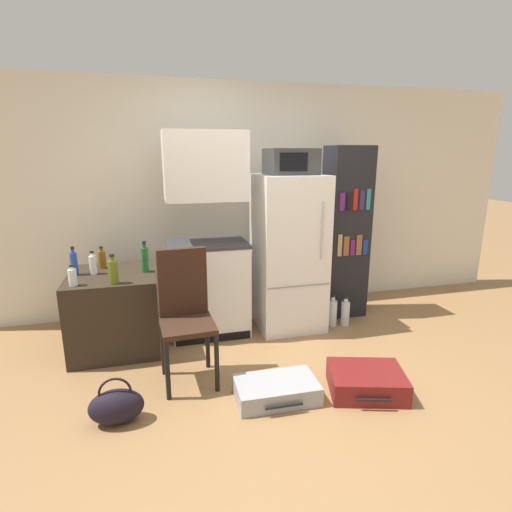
# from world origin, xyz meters

# --- Properties ---
(ground_plane) EXTENTS (24.00, 24.00, 0.00)m
(ground_plane) POSITION_xyz_m (0.00, 0.00, 0.00)
(ground_plane) COLOR olive
(wall_back) EXTENTS (6.40, 0.10, 2.51)m
(wall_back) POSITION_xyz_m (0.20, 2.00, 1.25)
(wall_back) COLOR silver
(wall_back) RESTS_ON ground_plane
(side_table) EXTENTS (0.76, 0.79, 0.71)m
(side_table) POSITION_xyz_m (-1.35, 1.21, 0.36)
(side_table) COLOR #2D2319
(side_table) RESTS_ON ground_plane
(kitchen_hutch) EXTENTS (0.76, 0.56, 1.96)m
(kitchen_hutch) POSITION_xyz_m (-0.47, 1.33, 0.89)
(kitchen_hutch) COLOR white
(kitchen_hutch) RESTS_ON ground_plane
(refrigerator) EXTENTS (0.66, 0.67, 1.56)m
(refrigerator) POSITION_xyz_m (0.35, 1.28, 0.78)
(refrigerator) COLOR white
(refrigerator) RESTS_ON ground_plane
(microwave) EXTENTS (0.46, 0.42, 0.24)m
(microwave) POSITION_xyz_m (0.35, 1.28, 1.68)
(microwave) COLOR #333333
(microwave) RESTS_ON refrigerator
(bookshelf) EXTENTS (0.44, 0.36, 1.84)m
(bookshelf) POSITION_xyz_m (1.05, 1.43, 0.92)
(bookshelf) COLOR black
(bookshelf) RESTS_ON ground_plane
(bottle_milk_white) EXTENTS (0.06, 0.06, 0.21)m
(bottle_milk_white) POSITION_xyz_m (-1.50, 1.23, 0.80)
(bottle_milk_white) COLOR white
(bottle_milk_white) RESTS_ON side_table
(bottle_green_tall) EXTENTS (0.07, 0.07, 0.29)m
(bottle_green_tall) POSITION_xyz_m (-1.05, 1.19, 0.83)
(bottle_green_tall) COLOR #1E6028
(bottle_green_tall) RESTS_ON side_table
(bottle_amber_beer) EXTENTS (0.07, 0.07, 0.21)m
(bottle_amber_beer) POSITION_xyz_m (-1.45, 1.42, 0.80)
(bottle_amber_beer) COLOR brown
(bottle_amber_beer) RESTS_ON side_table
(bottle_olive_oil) EXTENTS (0.08, 0.08, 0.25)m
(bottle_olive_oil) POSITION_xyz_m (-1.31, 0.90, 0.82)
(bottle_olive_oil) COLOR #566619
(bottle_olive_oil) RESTS_ON side_table
(bottle_blue_soda) EXTENTS (0.06, 0.06, 0.26)m
(bottle_blue_soda) POSITION_xyz_m (-1.66, 1.25, 0.82)
(bottle_blue_soda) COLOR #1E47A3
(bottle_blue_soda) RESTS_ON side_table
(bottle_clear_short) EXTENTS (0.07, 0.07, 0.18)m
(bottle_clear_short) POSITION_xyz_m (-1.62, 0.93, 0.78)
(bottle_clear_short) COLOR silver
(bottle_clear_short) RESTS_ON side_table
(chair) EXTENTS (0.42, 0.42, 1.05)m
(chair) POSITION_xyz_m (-0.76, 0.51, 0.61)
(chair) COLOR black
(chair) RESTS_ON ground_plane
(suitcase_large_flat) EXTENTS (0.61, 0.40, 0.14)m
(suitcase_large_flat) POSITION_xyz_m (-0.16, 0.03, 0.07)
(suitcase_large_flat) COLOR #99999E
(suitcase_large_flat) RESTS_ON ground_plane
(suitcase_small_flat) EXTENTS (0.65, 0.56, 0.17)m
(suitcase_small_flat) POSITION_xyz_m (0.52, -0.06, 0.09)
(suitcase_small_flat) COLOR maroon
(suitcase_small_flat) RESTS_ON ground_plane
(handbag) EXTENTS (0.36, 0.20, 0.33)m
(handbag) POSITION_xyz_m (-1.28, 0.05, 0.12)
(handbag) COLOR black
(handbag) RESTS_ON ground_plane
(water_bottle_front) EXTENTS (0.09, 0.09, 0.32)m
(water_bottle_front) POSITION_xyz_m (0.93, 1.10, 0.14)
(water_bottle_front) COLOR silver
(water_bottle_front) RESTS_ON ground_plane
(water_bottle_middle) EXTENTS (0.09, 0.09, 0.35)m
(water_bottle_middle) POSITION_xyz_m (0.79, 1.13, 0.15)
(water_bottle_middle) COLOR silver
(water_bottle_middle) RESTS_ON ground_plane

